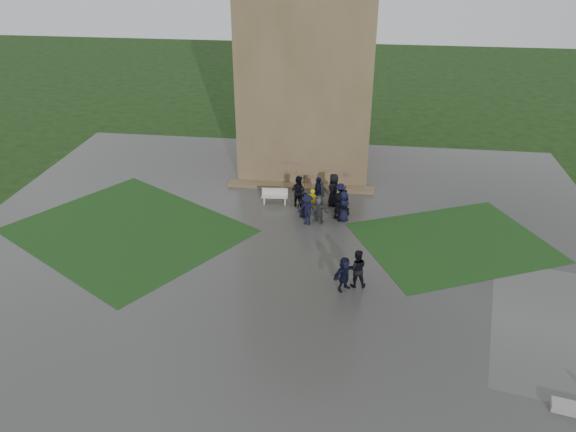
# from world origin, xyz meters

# --- Properties ---
(ground) EXTENTS (120.00, 120.00, 0.00)m
(ground) POSITION_xyz_m (0.00, 0.00, 0.00)
(ground) COLOR black
(plaza) EXTENTS (34.00, 34.00, 0.02)m
(plaza) POSITION_xyz_m (0.00, 2.00, 0.01)
(plaza) COLOR #363634
(plaza) RESTS_ON ground
(lawn_inset_left) EXTENTS (14.10, 13.46, 0.01)m
(lawn_inset_left) POSITION_xyz_m (-8.50, 4.00, 0.03)
(lawn_inset_left) COLOR #153613
(lawn_inset_left) RESTS_ON plaza
(lawn_inset_right) EXTENTS (11.12, 10.15, 0.01)m
(lawn_inset_right) POSITION_xyz_m (8.50, 5.00, 0.03)
(lawn_inset_right) COLOR #153613
(lawn_inset_right) RESTS_ON plaza
(tower) EXTENTS (8.00, 8.00, 18.00)m
(tower) POSITION_xyz_m (0.00, 15.00, 9.00)
(tower) COLOR brown
(tower) RESTS_ON ground
(tower_plinth) EXTENTS (9.00, 0.80, 0.22)m
(tower_plinth) POSITION_xyz_m (0.00, 10.60, 0.13)
(tower_plinth) COLOR brown
(tower_plinth) RESTS_ON plaza
(bench) EXTENTS (1.54, 0.59, 0.87)m
(bench) POSITION_xyz_m (-1.25, 8.37, 0.47)
(bench) COLOR silver
(bench) RESTS_ON plaza
(visitor_cluster) EXTENTS (3.68, 3.57, 2.70)m
(visitor_cluster) POSITION_xyz_m (1.53, 7.37, 1.19)
(visitor_cluster) COLOR black
(visitor_cluster) RESTS_ON plaza
(pedestrian_mid) EXTENTS (1.42, 1.46, 1.62)m
(pedestrian_mid) POSITION_xyz_m (3.13, 0.09, 0.83)
(pedestrian_mid) COLOR black
(pedestrian_mid) RESTS_ON plaza
(pedestrian_near) EXTENTS (0.93, 0.60, 1.82)m
(pedestrian_near) POSITION_xyz_m (3.65, 0.43, 0.93)
(pedestrian_near) COLOR black
(pedestrian_near) RESTS_ON plaza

